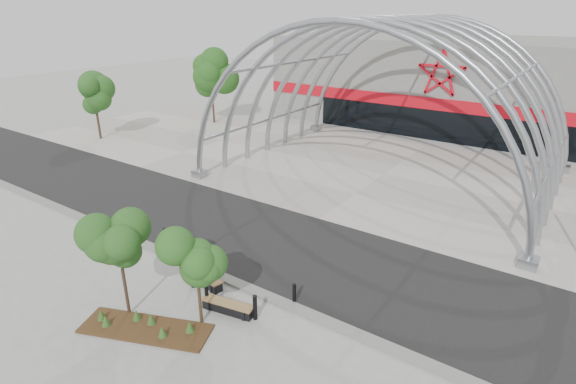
% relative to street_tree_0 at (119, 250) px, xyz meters
% --- Properties ---
extents(ground, '(140.00, 140.00, 0.00)m').
position_rel_street_tree_0_xyz_m(ground, '(1.67, 3.97, -2.72)').
color(ground, gray).
rests_on(ground, ground).
extents(road, '(140.00, 7.00, 0.02)m').
position_rel_street_tree_0_xyz_m(road, '(1.67, 7.47, -2.71)').
color(road, black).
rests_on(road, ground).
extents(forecourt, '(60.00, 17.00, 0.04)m').
position_rel_street_tree_0_xyz_m(forecourt, '(1.67, 19.47, -2.70)').
color(forecourt, '#A19B91').
rests_on(forecourt, ground).
extents(kerb, '(60.00, 0.50, 0.12)m').
position_rel_street_tree_0_xyz_m(kerb, '(1.67, 3.72, -2.66)').
color(kerb, slate).
rests_on(kerb, ground).
extents(arena_building, '(34.00, 15.24, 8.00)m').
position_rel_street_tree_0_xyz_m(arena_building, '(1.67, 37.42, 1.27)').
color(arena_building, slate).
rests_on(arena_building, ground).
extents(vault_canopy, '(20.80, 15.80, 20.36)m').
position_rel_street_tree_0_xyz_m(vault_canopy, '(1.67, 19.47, -2.70)').
color(vault_canopy, '#91959B').
rests_on(vault_canopy, ground).
extents(planting_bed, '(4.84, 3.06, 0.49)m').
position_rel_street_tree_0_xyz_m(planting_bed, '(1.17, -0.25, -2.60)').
color(planting_bed, '#322411').
rests_on(planting_bed, ground).
extents(street_tree_0, '(1.66, 1.66, 3.78)m').
position_rel_street_tree_0_xyz_m(street_tree_0, '(0.00, 0.00, 0.00)').
color(street_tree_0, black).
rests_on(street_tree_0, ground).
extents(street_tree_1, '(1.48, 1.48, 3.49)m').
position_rel_street_tree_0_xyz_m(street_tree_1, '(2.57, 1.17, -0.21)').
color(street_tree_1, black).
rests_on(street_tree_1, ground).
extents(bench_0, '(2.19, 0.93, 0.45)m').
position_rel_street_tree_0_xyz_m(bench_0, '(0.84, 3.08, -2.50)').
color(bench_0, black).
rests_on(bench_0, ground).
extents(bench_1, '(2.12, 0.84, 0.43)m').
position_rel_street_tree_0_xyz_m(bench_1, '(2.96, 2.16, -2.51)').
color(bench_1, black).
rests_on(bench_1, ground).
extents(bollard_0, '(0.16, 0.16, 0.97)m').
position_rel_street_tree_0_xyz_m(bollard_0, '(-2.82, 4.24, -2.23)').
color(bollard_0, black).
rests_on(bollard_0, ground).
extents(bollard_1, '(0.17, 0.17, 1.07)m').
position_rel_street_tree_0_xyz_m(bollard_1, '(0.68, 2.59, -2.18)').
color(bollard_1, black).
rests_on(bollard_1, ground).
extents(bollard_2, '(0.14, 0.14, 0.89)m').
position_rel_street_tree_0_xyz_m(bollard_2, '(2.00, 2.05, -2.27)').
color(bollard_2, black).
rests_on(bollard_2, ground).
extents(bollard_3, '(0.14, 0.14, 0.89)m').
position_rel_street_tree_0_xyz_m(bollard_3, '(4.70, 4.01, -2.28)').
color(bollard_3, black).
rests_on(bollard_3, ground).
extents(bollard_4, '(0.16, 0.16, 1.01)m').
position_rel_street_tree_0_xyz_m(bollard_4, '(4.05, 2.43, -2.22)').
color(bollard_4, black).
rests_on(bollard_4, ground).
extents(bg_tree_0, '(3.00, 3.00, 6.45)m').
position_rel_street_tree_0_xyz_m(bg_tree_0, '(-18.33, 23.97, 1.92)').
color(bg_tree_0, black).
rests_on(bg_tree_0, ground).
extents(bg_tree_2, '(2.55, 2.55, 5.38)m').
position_rel_street_tree_0_xyz_m(bg_tree_2, '(-22.33, 13.97, 1.14)').
color(bg_tree_2, black).
rests_on(bg_tree_2, ground).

